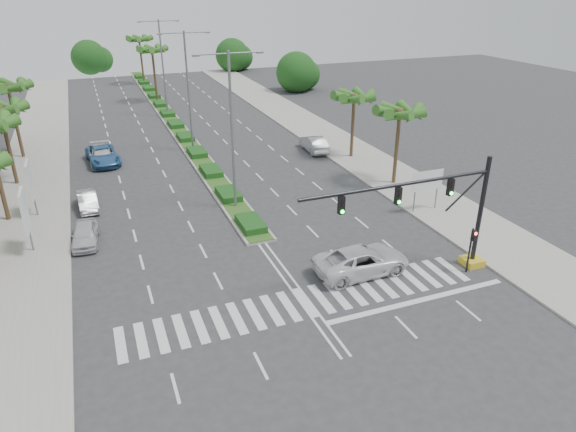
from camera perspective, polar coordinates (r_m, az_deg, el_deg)
name	(u,v)px	position (r m, az deg, el deg)	size (l,w,h in m)	color
ground	(305,302)	(29.23, 1.93, -9.58)	(160.00, 160.00, 0.00)	#333335
footpath_right	(367,162)	(51.58, 8.74, 5.99)	(6.00, 120.00, 0.15)	gray
footpath_left	(30,207)	(45.49, -26.78, 0.88)	(6.00, 120.00, 0.15)	gray
median	(169,117)	(69.72, -13.08, 10.63)	(2.20, 75.00, 0.20)	gray
median_grass	(169,116)	(69.69, -13.09, 10.73)	(1.80, 75.00, 0.04)	#36591E
signal_gantry	(450,221)	(31.90, 17.51, -0.53)	(12.60, 1.20, 7.20)	gold
pedestrian_signal	(472,243)	(32.86, 19.74, -2.86)	(0.28, 0.36, 3.00)	black
direction_sign	(427,182)	(40.50, 15.22, 3.64)	(2.70, 0.11, 3.40)	slate
billboard_near	(25,211)	(36.97, -27.23, 0.45)	(0.18, 2.10, 4.35)	slate
billboard_far	(30,180)	(42.56, -26.74, 3.56)	(0.18, 2.10, 4.35)	slate
palm_left_far	(0,112)	(49.55, -29.33, 10.08)	(4.57, 4.68, 7.35)	brown
palm_left_end	(8,89)	(57.28, -28.64, 12.26)	(4.57, 4.68, 7.75)	brown
palm_right_near	(400,115)	(44.64, 12.31, 10.96)	(4.57, 4.68, 7.05)	brown
palm_right_far	(354,99)	(51.38, 7.35, 12.77)	(4.57, 4.68, 6.75)	brown
palm_median_a	(152,52)	(78.22, -14.86, 17.25)	(4.57, 4.68, 8.05)	brown
palm_median_b	(139,41)	(93.03, -16.20, 18.21)	(4.57, 4.68, 8.05)	brown
streetlight_near	(232,124)	(38.58, -6.28, 10.15)	(5.10, 0.25, 12.00)	slate
streetlight_mid	(188,85)	(53.83, -11.05, 14.05)	(5.10, 0.25, 12.00)	slate
streetlight_far	(163,63)	(69.42, -13.77, 16.17)	(5.10, 0.25, 12.00)	slate
car_parked_a	(85,234)	(37.62, -21.64, -1.87)	(1.67, 4.14, 1.41)	silver
car_parked_b	(88,201)	(43.24, -21.37, 1.56)	(1.40, 4.01, 1.32)	#ACABB0
car_parked_c	(103,155)	(53.64, -19.89, 6.36)	(2.72, 5.90, 1.64)	#33659C
car_parked_d	(102,155)	(53.86, -20.01, 6.38)	(2.21, 5.44, 1.58)	white
car_crossing	(362,261)	(31.85, 8.19, -4.92)	(2.77, 6.01, 1.67)	silver
car_right	(314,144)	(54.28, 2.89, 8.03)	(1.72, 4.93, 1.62)	#B0B1B5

